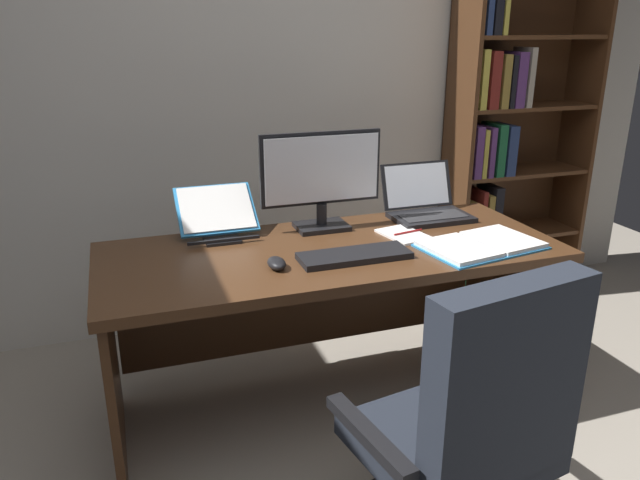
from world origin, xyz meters
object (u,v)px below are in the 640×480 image
desk (325,286)px  open_binder (481,245)px  bookshelf (508,106)px  office_chair (466,451)px  keyboard (354,256)px  laptop (426,206)px  pen (408,232)px  reading_stand_with_book (217,213)px  computer_mouse (277,263)px  notepad (404,235)px  monitor (321,180)px

desk → open_binder: open_binder is taller
bookshelf → office_chair: bearing=-126.3°
keyboard → open_binder: same height
office_chair → laptop: office_chair is taller
laptop → bookshelf: bearing=35.8°
keyboard → pen: size_ratio=3.00×
reading_stand_with_book → laptop: bearing=-3.7°
office_chair → reading_stand_with_book: (-0.49, 1.19, 0.41)m
open_binder → pen: bearing=122.3°
computer_mouse → notepad: (0.59, 0.18, -0.02)m
desk → notepad: (0.33, -0.04, 0.20)m
reading_stand_with_book → office_chair: bearing=-67.7°
desk → open_binder: 0.65m
monitor → laptop: monitor is taller
office_chair → reading_stand_with_book: size_ratio=3.05×
computer_mouse → notepad: computer_mouse is taller
notepad → monitor: bearing=145.0°
open_binder → pen: (-0.20, 0.23, 0.00)m
office_chair → monitor: bearing=83.2°
bookshelf → monitor: 1.44m
pen → reading_stand_with_book: bearing=160.0°
computer_mouse → desk: bearing=39.9°
computer_mouse → pen: size_ratio=0.74×
office_chair → laptop: (0.45, 1.12, 0.37)m
monitor → open_binder: monitor is taller
reading_stand_with_book → bookshelf: bearing=16.5°
office_chair → keyboard: office_chair is taller
monitor → desk: bearing=-103.4°
monitor → reading_stand_with_book: monitor is taller
notepad → bookshelf: bearing=37.8°
reading_stand_with_book → pen: reading_stand_with_book is taller
bookshelf → notepad: size_ratio=10.73×
desk → pen: bearing=-6.6°
keyboard → monitor: bearing=90.0°
office_chair → open_binder: office_chair is taller
office_chair → pen: size_ratio=6.97×
desk → pen: pen is taller
laptop → pen: laptop is taller
desk → laptop: bearing=17.2°
notepad → pen: size_ratio=1.50×
desk → office_chair: 0.97m
computer_mouse → reading_stand_with_book: 0.47m
bookshelf → open_binder: (-0.79, -1.01, -0.39)m
office_chair → keyboard: size_ratio=2.32×
bookshelf → computer_mouse: bookshelf is taller
bookshelf → notepad: bookshelf is taller
monitor → keyboard: (-0.00, -0.38, -0.20)m
desk → notepad: notepad is taller
reading_stand_with_book → pen: 0.79m
pen → laptop: bearing=47.2°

